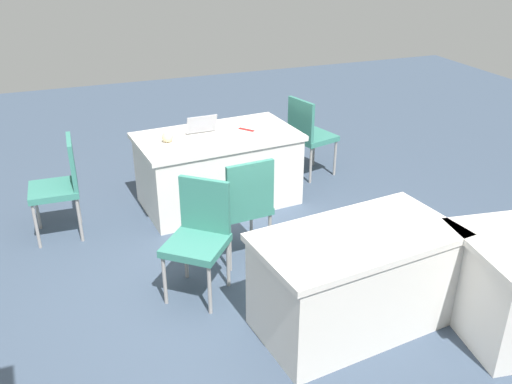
% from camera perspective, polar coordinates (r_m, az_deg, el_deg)
% --- Properties ---
extents(ground_plane, '(14.40, 14.40, 0.00)m').
position_cam_1_polar(ground_plane, '(4.48, -1.11, -11.26)').
color(ground_plane, '#3D4C60').
extents(table_foreground, '(1.71, 1.05, 0.77)m').
position_cam_1_polar(table_foreground, '(5.83, -3.91, 2.40)').
color(table_foreground, silver).
rests_on(table_foreground, ground).
extents(table_mid_left, '(1.53, 0.93, 0.77)m').
position_cam_1_polar(table_mid_left, '(4.11, 10.10, -8.91)').
color(table_mid_left, silver).
rests_on(table_mid_left, ground).
extents(chair_near_front, '(0.48, 0.48, 0.98)m').
position_cam_1_polar(chair_near_front, '(4.72, -1.24, -1.05)').
color(chair_near_front, '#9E9993').
rests_on(chair_near_front, ground).
extents(chair_tucked_left, '(0.54, 0.54, 0.94)m').
position_cam_1_polar(chair_tucked_left, '(6.45, 5.46, 6.15)').
color(chair_tucked_left, '#9E9993').
rests_on(chair_tucked_left, ground).
extents(chair_aisle, '(0.45, 0.45, 0.96)m').
position_cam_1_polar(chair_aisle, '(5.44, -19.51, 1.01)').
color(chair_aisle, '#9E9993').
rests_on(chair_aisle, ground).
extents(chair_by_pillar, '(0.62, 0.62, 0.94)m').
position_cam_1_polar(chair_by_pillar, '(4.35, -5.88, -4.18)').
color(chair_by_pillar, '#9E9993').
rests_on(chair_by_pillar, ground).
extents(laptop_silver, '(0.33, 0.30, 0.21)m').
position_cam_1_polar(laptop_silver, '(5.60, -5.28, 5.99)').
color(laptop_silver, silver).
rests_on(laptop_silver, table_foreground).
extents(yarn_ball, '(0.11, 0.11, 0.11)m').
position_cam_1_polar(yarn_ball, '(5.52, -9.12, 5.63)').
color(yarn_ball, beige).
rests_on(yarn_ball, table_foreground).
extents(scissors_red, '(0.14, 0.16, 0.01)m').
position_cam_1_polar(scissors_red, '(5.81, -0.99, 6.45)').
color(scissors_red, red).
rests_on(scissors_red, table_foreground).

